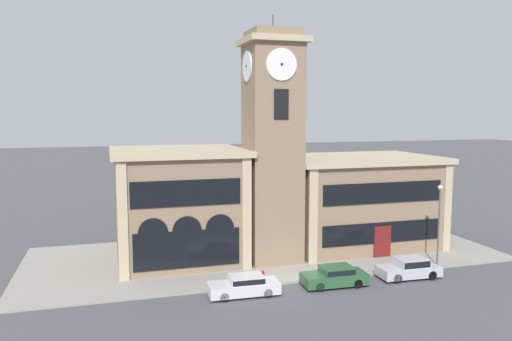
# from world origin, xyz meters

# --- Properties ---
(ground_plane) EXTENTS (300.00, 300.00, 0.00)m
(ground_plane) POSITION_xyz_m (0.00, 0.00, 0.00)
(ground_plane) COLOR #4C4C51
(sidewalk_kerb) EXTENTS (38.30, 14.47, 0.15)m
(sidewalk_kerb) POSITION_xyz_m (0.00, 7.23, 0.07)
(sidewalk_kerb) COLOR gray
(sidewalk_kerb) RESTS_ON ground_plane
(clock_tower) EXTENTS (4.69, 4.69, 19.21)m
(clock_tower) POSITION_xyz_m (-0.00, 5.59, 9.07)
(clock_tower) COLOR #897056
(clock_tower) RESTS_ON ground_plane
(town_hall_left_wing) EXTENTS (10.28, 9.57, 8.97)m
(town_hall_left_wing) POSITION_xyz_m (-7.08, 8.00, 4.51)
(town_hall_left_wing) COLOR #897056
(town_hall_left_wing) RESTS_ON ground_plane
(town_hall_right_wing) EXTENTS (13.55, 9.57, 7.99)m
(town_hall_right_wing) POSITION_xyz_m (8.72, 8.01, 4.02)
(town_hall_right_wing) COLOR #897056
(town_hall_right_wing) RESTS_ON ground_plane
(parked_car_near) EXTENTS (4.66, 1.90, 1.33)m
(parked_car_near) POSITION_xyz_m (-4.12, -1.19, 0.70)
(parked_car_near) COLOR silver
(parked_car_near) RESTS_ON ground_plane
(parked_car_mid) EXTENTS (4.48, 2.01, 1.36)m
(parked_car_mid) POSITION_xyz_m (2.29, -1.19, 0.71)
(parked_car_mid) COLOR #285633
(parked_car_mid) RESTS_ON ground_plane
(parked_car_far) EXTENTS (4.49, 2.00, 1.47)m
(parked_car_far) POSITION_xyz_m (8.13, -1.19, 0.76)
(parked_car_far) COLOR #B2B7C1
(parked_car_far) RESTS_ON ground_plane
(street_lamp) EXTENTS (0.36, 0.36, 6.23)m
(street_lamp) POSITION_xyz_m (11.57, 0.31, 4.20)
(street_lamp) COLOR #4C4C51
(street_lamp) RESTS_ON sidewalk_kerb
(fire_hydrant) EXTENTS (0.22, 0.22, 0.87)m
(fire_hydrant) POSITION_xyz_m (-2.37, 0.44, 0.57)
(fire_hydrant) COLOR red
(fire_hydrant) RESTS_ON sidewalk_kerb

